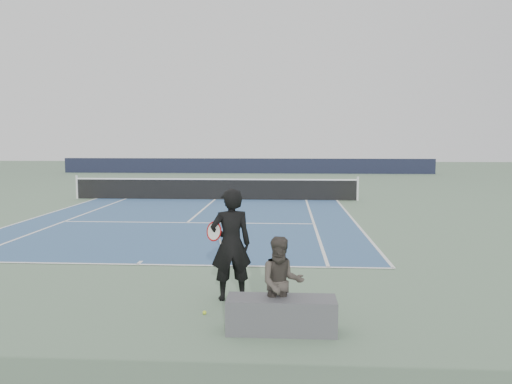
# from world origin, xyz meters

# --- Properties ---
(ground) EXTENTS (80.00, 80.00, 0.00)m
(ground) POSITION_xyz_m (0.00, 0.00, 0.00)
(ground) COLOR slate
(court_surface) EXTENTS (10.97, 23.77, 0.01)m
(court_surface) POSITION_xyz_m (0.00, 0.00, 0.01)
(court_surface) COLOR #395B87
(court_surface) RESTS_ON ground
(tennis_net) EXTENTS (12.90, 0.10, 1.07)m
(tennis_net) POSITION_xyz_m (0.00, 0.00, 0.50)
(tennis_net) COLOR silver
(tennis_net) RESTS_ON ground
(windscreen_far) EXTENTS (30.00, 0.25, 1.20)m
(windscreen_far) POSITION_xyz_m (0.00, 17.88, 0.60)
(windscreen_far) COLOR black
(windscreen_far) RESTS_ON ground
(tennis_player) EXTENTS (0.86, 0.69, 1.90)m
(tennis_player) POSITION_xyz_m (2.28, -14.08, 0.95)
(tennis_player) COLOR black
(tennis_player) RESTS_ON ground
(tennis_ball) EXTENTS (0.06, 0.06, 0.06)m
(tennis_ball) POSITION_xyz_m (1.95, -14.84, 0.03)
(tennis_ball) COLOR #C0DB2C
(tennis_ball) RESTS_ON ground
(spectator_bench) EXTENTS (1.59, 0.71, 1.36)m
(spectator_bench) POSITION_xyz_m (3.15, -15.47, 0.49)
(spectator_bench) COLOR #515155
(spectator_bench) RESTS_ON ground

